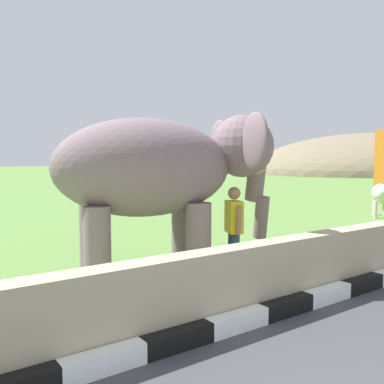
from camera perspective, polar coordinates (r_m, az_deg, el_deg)
name	(u,v)px	position (r m, az deg, el deg)	size (l,w,h in m)	color
striped_curb	(143,350)	(4.85, -6.68, -20.51)	(16.20, 0.20, 0.24)	white
barrier_parapet	(276,274)	(6.32, 11.25, -10.86)	(28.00, 0.36, 1.00)	tan
elephant	(164,171)	(7.40, -3.82, 2.91)	(4.08, 2.94, 2.98)	slate
person_handler	(234,227)	(7.74, 5.69, -4.70)	(0.37, 0.63, 1.66)	navy
cow_near	(381,194)	(16.90, 24.15, -0.19)	(1.79, 1.43, 1.23)	beige
hill_east	(376,173)	(66.96, 23.66, 2.41)	(39.84, 31.87, 11.43)	#7A6D54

